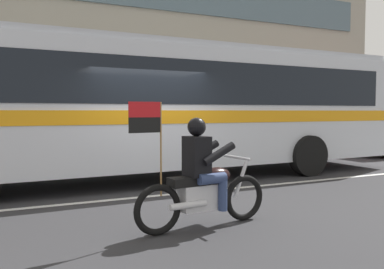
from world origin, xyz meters
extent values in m
plane|color=#2B2B2D|center=(0.00, 0.00, 0.00)|extent=(60.00, 60.00, 0.00)
cube|color=#A39E93|center=(0.00, 5.10, 0.07)|extent=(28.00, 3.80, 0.15)
cube|color=silver|center=(0.00, -0.60, 0.00)|extent=(26.60, 0.14, 0.01)
cube|color=gray|center=(0.00, 7.40, 4.51)|extent=(28.00, 0.80, 9.01)
cube|color=#4C606B|center=(0.00, 6.96, 3.15)|extent=(25.76, 0.10, 1.40)
cube|color=silver|center=(0.71, 1.20, 1.73)|extent=(12.98, 2.93, 2.70)
cube|color=black|center=(0.71, 1.20, 2.28)|extent=(11.95, 2.94, 0.96)
cube|color=orange|center=(0.71, 1.20, 1.53)|extent=(12.72, 2.95, 0.28)
cube|color=#ADB1BA|center=(0.71, 1.20, 3.14)|extent=(12.72, 2.80, 0.16)
cylinder|color=black|center=(4.26, 0.02, 0.52)|extent=(1.04, 0.30, 1.04)
torus|color=black|center=(0.53, -2.80, 0.34)|extent=(0.70, 0.16, 0.69)
torus|color=black|center=(-0.91, -2.95, 0.34)|extent=(0.70, 0.16, 0.69)
cube|color=silver|center=(-0.24, -2.88, 0.44)|extent=(0.66, 0.34, 0.36)
ellipsoid|color=black|center=(0.01, -2.85, 0.72)|extent=(0.51, 0.33, 0.24)
cube|color=black|center=(-0.44, -2.90, 0.69)|extent=(0.58, 0.31, 0.12)
cylinder|color=silver|center=(0.47, -2.81, 0.65)|extent=(0.28, 0.08, 0.58)
cylinder|color=silver|center=(0.39, -2.82, 0.96)|extent=(0.10, 0.64, 0.04)
cylinder|color=silver|center=(-0.52, -3.07, 0.39)|extent=(0.56, 0.14, 0.09)
cube|color=black|center=(-0.31, -2.89, 1.02)|extent=(0.31, 0.39, 0.56)
sphere|color=black|center=(-0.31, -2.89, 1.44)|extent=(0.26, 0.26, 0.26)
cylinder|color=navy|center=(-0.19, -2.69, 0.72)|extent=(0.43, 0.19, 0.15)
cylinder|color=navy|center=(-0.01, -2.67, 0.48)|extent=(0.13, 0.13, 0.46)
cylinder|color=navy|center=(-0.15, -3.05, 0.72)|extent=(0.43, 0.19, 0.15)
cylinder|color=navy|center=(0.03, -3.03, 0.48)|extent=(0.13, 0.13, 0.46)
cylinder|color=black|center=(-0.09, -2.66, 1.06)|extent=(0.53, 0.16, 0.32)
cylinder|color=black|center=(-0.05, -3.06, 1.06)|extent=(0.53, 0.16, 0.32)
cylinder|color=olive|center=(-0.86, -2.94, 1.15)|extent=(0.02, 0.02, 1.25)
cube|color=red|center=(-1.09, -2.96, 1.68)|extent=(0.44, 0.06, 0.20)
cube|color=black|center=(-1.09, -2.96, 1.47)|extent=(0.44, 0.06, 0.20)
camera|label=1|loc=(-2.71, -7.86, 1.65)|focal=37.22mm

